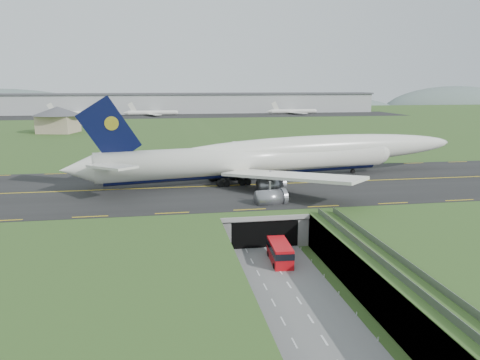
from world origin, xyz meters
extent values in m
plane|color=#314F1F|center=(0.00, 0.00, 0.00)|extent=(900.00, 900.00, 0.00)
cube|color=gray|center=(0.00, 0.00, 3.00)|extent=(800.00, 800.00, 6.00)
cube|color=slate|center=(0.00, -7.50, 0.10)|extent=(12.00, 75.00, 0.20)
cube|color=black|center=(0.00, 33.00, 6.09)|extent=(800.00, 44.00, 0.18)
cube|color=gray|center=(0.00, 19.00, 5.50)|extent=(16.00, 22.00, 1.00)
cube|color=gray|center=(-7.00, 19.00, 3.00)|extent=(2.00, 22.00, 6.00)
cube|color=gray|center=(7.00, 19.00, 3.00)|extent=(2.00, 22.00, 6.00)
cube|color=black|center=(0.00, 14.00, 2.50)|extent=(12.00, 12.00, 5.00)
cube|color=#A8A8A3|center=(0.00, 7.95, 5.60)|extent=(17.00, 0.50, 0.80)
cube|color=#A8A8A3|center=(11.00, -18.50, 5.80)|extent=(3.00, 53.00, 0.50)
cube|color=gray|center=(9.60, -18.50, 6.55)|extent=(0.06, 53.00, 1.00)
cube|color=gray|center=(12.40, -18.50, 6.55)|extent=(0.06, 53.00, 1.00)
cylinder|color=#A8A8A3|center=(11.00, -28.00, 2.80)|extent=(0.90, 0.90, 5.60)
cylinder|color=#A8A8A3|center=(11.00, -16.00, 2.80)|extent=(0.90, 0.90, 5.60)
cylinder|color=#A8A8A3|center=(11.00, -4.00, 2.80)|extent=(0.90, 0.90, 5.60)
cylinder|color=silver|center=(2.87, 36.83, 11.34)|extent=(70.18, 19.35, 6.60)
sphere|color=silver|center=(37.36, 43.27, 11.34)|extent=(7.55, 7.55, 6.47)
cone|color=silver|center=(-34.66, 29.84, 11.34)|extent=(8.25, 7.49, 6.27)
ellipsoid|color=silver|center=(21.49, 40.31, 12.82)|extent=(78.14, 20.34, 6.93)
ellipsoid|color=black|center=(36.34, 43.08, 12.16)|extent=(5.07, 3.69, 2.31)
cylinder|color=black|center=(2.87, 36.83, 8.76)|extent=(66.03, 14.95, 2.77)
cube|color=silver|center=(1.87, 53.44, 10.31)|extent=(17.10, 31.56, 2.78)
cube|color=silver|center=(-29.99, 38.58, 12.89)|extent=(7.83, 12.23, 1.06)
cube|color=silver|center=(7.93, 20.98, 10.31)|extent=(25.60, 28.19, 2.78)
cube|color=silver|center=(-27.15, 23.36, 12.89)|extent=(10.71, 11.78, 1.06)
cube|color=black|center=(-28.06, 31.06, 19.08)|extent=(13.01, 3.01, 14.60)
cylinder|color=gold|center=(-27.56, 31.16, 20.63)|extent=(2.97, 1.24, 2.89)
cylinder|color=slate|center=(1.81, 46.61, 7.11)|extent=(5.90, 4.33, 3.40)
cylinder|color=slate|center=(-4.97, 56.36, 7.11)|extent=(5.90, 4.33, 3.40)
cylinder|color=slate|center=(5.40, 27.34, 7.11)|extent=(5.90, 4.33, 3.40)
cylinder|color=slate|center=(2.60, 15.79, 7.11)|extent=(5.90, 4.33, 3.40)
cylinder|color=black|center=(30.46, 41.98, 6.75)|extent=(1.21, 0.72, 1.13)
cube|color=black|center=(-1.69, 35.98, 6.90)|extent=(7.41, 8.24, 1.44)
cube|color=red|center=(0.93, 0.98, 1.79)|extent=(3.41, 8.11, 3.18)
cube|color=black|center=(0.93, 0.98, 2.43)|extent=(3.48, 8.22, 1.06)
cube|color=black|center=(0.93, 0.98, 0.47)|extent=(3.17, 7.57, 0.53)
cylinder|color=black|center=(-0.59, -1.59, 0.58)|extent=(0.42, 0.97, 0.95)
cylinder|color=black|center=(-0.30, 3.70, 0.58)|extent=(0.42, 0.97, 0.95)
cylinder|color=black|center=(2.16, -1.75, 0.58)|extent=(0.42, 0.97, 0.95)
cylinder|color=black|center=(2.46, 3.55, 0.58)|extent=(0.42, 0.97, 0.95)
cube|color=tan|center=(-64.83, 161.22, 10.09)|extent=(18.55, 18.55, 8.19)
cone|color=#4C4C51|center=(-64.83, 161.22, 16.23)|extent=(27.20, 27.20, 4.09)
cube|color=#B2B2B2|center=(0.00, 300.00, 13.50)|extent=(300.00, 22.00, 15.00)
cube|color=#4C4C51|center=(0.00, 300.00, 21.00)|extent=(302.00, 24.00, 1.20)
cube|color=black|center=(0.00, 270.00, 6.14)|extent=(320.00, 50.00, 0.08)
cylinder|color=silver|center=(-78.24, 275.00, 8.18)|extent=(34.00, 3.20, 3.20)
cylinder|color=silver|center=(-23.57, 275.00, 8.18)|extent=(34.00, 3.20, 3.20)
cylinder|color=silver|center=(80.99, 275.00, 8.18)|extent=(34.00, 3.20, 3.20)
ellipsoid|color=slate|center=(120.00, 430.00, -4.00)|extent=(260.00, 91.00, 44.00)
ellipsoid|color=slate|center=(320.00, 430.00, -4.00)|extent=(180.00, 63.00, 60.00)
camera|label=1|loc=(-17.36, -68.79, 28.65)|focal=35.00mm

